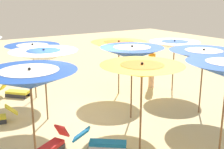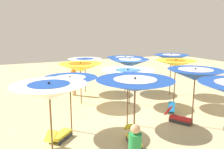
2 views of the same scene
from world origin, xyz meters
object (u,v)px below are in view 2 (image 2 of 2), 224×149
beach_umbrella_1 (135,85)px  lounger_2 (171,107)px  beach_umbrella_8 (176,63)px  beach_umbrella_9 (85,62)px  beach_umbrella_5 (195,75)px  beach_umbrella_7 (130,63)px  beach_umbrella_6 (80,67)px  lounger_0 (60,135)px  lounger_1 (179,118)px  beach_umbrella_4 (128,74)px  beach_umbrella_11 (171,58)px  beach_umbrella_3 (70,82)px  lounger_3 (133,138)px  beach_umbrella_10 (125,60)px  beachgoer_0 (74,80)px  beach_umbrella_0 (49,91)px

beach_umbrella_1 → lounger_2: bearing=127.0°
beach_umbrella_1 → beach_umbrella_8: size_ratio=1.04×
beach_umbrella_8 → beach_umbrella_9: size_ratio=1.11×
beach_umbrella_5 → lounger_2: (-1.70, 0.33, -1.91)m
beach_umbrella_1 → beach_umbrella_7: beach_umbrella_1 is taller
beach_umbrella_6 → lounger_0: bearing=-27.5°
lounger_1 → lounger_2: lounger_1 is taller
beach_umbrella_7 → beach_umbrella_8: (1.18, 1.97, 0.02)m
beach_umbrella_1 → beach_umbrella_4: beach_umbrella_1 is taller
beach_umbrella_8 → beach_umbrella_7: bearing=-120.9°
beach_umbrella_6 → beach_umbrella_11: beach_umbrella_11 is taller
beach_umbrella_3 → beach_umbrella_11: beach_umbrella_11 is taller
beach_umbrella_3 → lounger_3: bearing=40.7°
beach_umbrella_7 → lounger_0: beach_umbrella_7 is taller
beach_umbrella_10 → beach_umbrella_3: bearing=-47.1°
beach_umbrella_3 → lounger_3: size_ratio=1.66×
beach_umbrella_1 → beach_umbrella_11: beach_umbrella_1 is taller
beach_umbrella_10 → beach_umbrella_7: bearing=-22.3°
beach_umbrella_11 → beachgoer_0: (-2.21, -5.29, -1.32)m
lounger_0 → lounger_3: 2.57m
beach_umbrella_3 → beach_umbrella_7: size_ratio=0.89×
beach_umbrella_0 → beach_umbrella_7: beach_umbrella_0 is taller
beach_umbrella_1 → beach_umbrella_6: 5.67m
beach_umbrella_4 → beach_umbrella_8: 3.55m
beach_umbrella_4 → beach_umbrella_10: bearing=153.4°
beach_umbrella_1 → lounger_0: size_ratio=2.23×
beach_umbrella_0 → beach_umbrella_9: bearing=155.0°
beach_umbrella_4 → beach_umbrella_9: size_ratio=1.08×
beach_umbrella_3 → beach_umbrella_4: bearing=80.4°
beach_umbrella_9 → beach_umbrella_10: beach_umbrella_10 is taller
beach_umbrella_5 → lounger_0: (-0.93, -5.16, -1.92)m
beach_umbrella_9 → beach_umbrella_11: beach_umbrella_11 is taller
lounger_3 → beach_umbrella_1: bearing=-16.7°
beach_umbrella_3 → lounger_1: bearing=75.9°
beach_umbrella_0 → beach_umbrella_9: 7.80m
beach_umbrella_3 → beach_umbrella_5: size_ratio=0.91×
beach_umbrella_5 → beach_umbrella_9: size_ratio=1.10×
beach_umbrella_1 → beach_umbrella_5: 3.48m
beach_umbrella_10 → lounger_3: beach_umbrella_10 is taller
beach_umbrella_0 → beach_umbrella_5: 5.63m
beach_umbrella_1 → beach_umbrella_5: beach_umbrella_1 is taller
lounger_2 → lounger_3: lounger_2 is taller
beach_umbrella_6 → lounger_3: bearing=3.7°
beach_umbrella_1 → beach_umbrella_8: beach_umbrella_1 is taller
beach_umbrella_3 → beach_umbrella_11: size_ratio=0.88×
beach_umbrella_0 → beach_umbrella_7: 6.07m
beach_umbrella_8 → lounger_0: (1.43, -6.18, -2.00)m
lounger_0 → beachgoer_0: size_ratio=0.65×
beach_umbrella_10 → beach_umbrella_11: (1.70, 2.15, 0.22)m
lounger_2 → beachgoer_0: 5.83m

